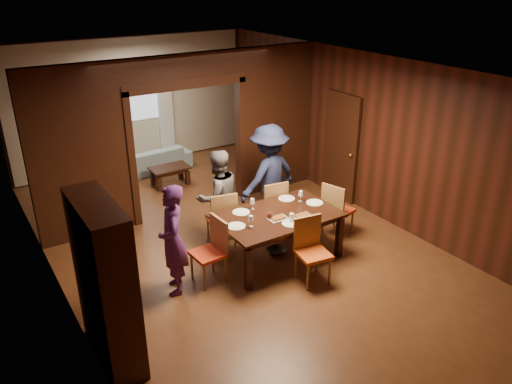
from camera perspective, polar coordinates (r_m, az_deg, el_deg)
floor at (r=8.40m, az=-2.46°, el=-5.86°), size 9.00×9.00×0.00m
ceiling at (r=7.39m, az=-2.87°, el=14.00°), size 5.50×9.00×0.02m
room_walls at (r=9.36m, az=-8.55°, el=7.15°), size 5.52×9.01×2.90m
person_purple at (r=6.95m, az=-9.48°, el=-5.45°), size 0.56×0.68×1.61m
person_grey at (r=8.15m, az=-4.37°, el=-0.58°), size 0.80×0.64×1.60m
person_navy at (r=8.64m, az=1.48°, el=1.83°), size 1.29×0.88×1.83m
sofa at (r=11.49m, az=-12.12°, el=3.60°), size 1.89×0.84×0.54m
serving_bowl at (r=7.74m, az=2.43°, el=-1.93°), size 0.30×0.30×0.07m
dining_table at (r=7.83m, az=2.43°, el=-5.06°), size 1.86×1.15×0.76m
coffee_table at (r=10.70m, az=-9.78°, el=1.83°), size 0.80×0.50×0.40m
chair_left at (r=7.24m, az=-5.51°, el=-6.82°), size 0.46×0.46×0.97m
chair_right at (r=8.56m, az=9.41°, el=-1.90°), size 0.54×0.54×0.97m
chair_far_l at (r=8.18m, az=-4.02°, el=-2.91°), size 0.52×0.52×0.97m
chair_far_r at (r=8.57m, az=1.70°, el=-1.55°), size 0.50×0.50×0.97m
chair_near at (r=7.25m, az=6.56°, el=-6.83°), size 0.50×0.50×0.97m
hutch at (r=5.88m, az=-16.81°, el=-10.02°), size 0.40×1.20×2.00m
door_right at (r=9.82m, az=9.65°, el=5.09°), size 0.06×0.90×2.10m
window_far at (r=11.61m, az=-14.03°, el=11.02°), size 1.20×0.03×1.30m
curtain_left at (r=11.47m, az=-17.28°, el=8.17°), size 0.35×0.06×2.40m
curtain_right at (r=11.94m, az=-10.33°, el=9.46°), size 0.35×0.06×2.40m
plate_left at (r=7.30m, az=-2.26°, el=-3.92°), size 0.27×0.27×0.01m
plate_far_l at (r=7.71m, az=-1.72°, el=-2.32°), size 0.27×0.27×0.01m
plate_far_r at (r=8.17m, az=3.51°, el=-0.75°), size 0.27×0.27×0.01m
plate_right at (r=8.07m, az=6.72°, el=-1.22°), size 0.27×0.27×0.01m
plate_near at (r=7.39m, az=4.00°, el=-3.61°), size 0.27×0.27×0.01m
platter_a at (r=7.50m, az=2.53°, el=-3.00°), size 0.30×0.20×0.04m
platter_b at (r=7.60m, az=5.29°, el=-2.73°), size 0.30×0.20×0.04m
wineglass_left at (r=7.25m, az=-0.61°, el=-3.37°), size 0.08×0.08×0.18m
wineglass_far at (r=7.77m, az=-0.42°, el=-1.38°), size 0.08×0.08×0.18m
wineglass_right at (r=8.07m, az=5.13°, el=-0.47°), size 0.08×0.08×0.18m
tumbler at (r=7.41m, az=4.09°, el=-2.97°), size 0.07×0.07×0.14m
condiment_jar at (r=7.50m, az=1.61°, el=-2.70°), size 0.08×0.08×0.11m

